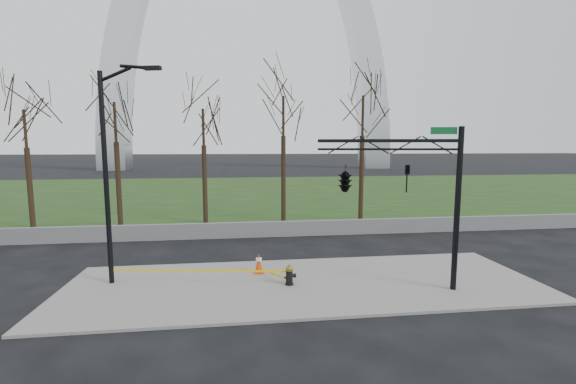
{
  "coord_description": "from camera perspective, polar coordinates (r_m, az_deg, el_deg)",
  "views": [
    {
      "loc": [
        -2.4,
        -13.8,
        5.31
      ],
      "look_at": [
        -0.37,
        2.0,
        3.37
      ],
      "focal_mm": 23.6,
      "sensor_mm": 36.0,
      "label": 1
    }
  ],
  "objects": [
    {
      "name": "caution_tape",
      "position": [
        15.06,
        -10.81,
        -11.65
      ],
      "size": [
        6.74,
        1.52,
        0.41
      ],
      "color": "yellow",
      "rests_on": "ground"
    },
    {
      "name": "gateway_arch",
      "position": [
        92.9,
        -6.03,
        23.91
      ],
      "size": [
        66.0,
        6.0,
        65.0
      ],
      "primitive_type": null,
      "color": "silver",
      "rests_on": "ground"
    },
    {
      "name": "fire_hydrant",
      "position": [
        14.62,
        0.24,
        -12.45
      ],
      "size": [
        0.49,
        0.32,
        0.78
      ],
      "rotation": [
        0.0,
        0.0,
        0.29
      ],
      "color": "black",
      "rests_on": "sidewalk"
    },
    {
      "name": "traffic_cone",
      "position": [
        15.95,
        -4.41,
        -10.65
      ],
      "size": [
        0.43,
        0.43,
        0.8
      ],
      "rotation": [
        0.0,
        0.0,
        0.04
      ],
      "color": "red",
      "rests_on": "sidewalk"
    },
    {
      "name": "ground",
      "position": [
        14.98,
        2.46,
        -13.84
      ],
      "size": [
        500.0,
        500.0,
        0.0
      ],
      "primitive_type": "plane",
      "color": "black",
      "rests_on": "ground"
    },
    {
      "name": "guardrail",
      "position": [
        22.47,
        -1.01,
        -5.57
      ],
      "size": [
        60.0,
        0.3,
        0.9
      ],
      "primitive_type": "cube",
      "color": "#59595B",
      "rests_on": "ground"
    },
    {
      "name": "traffic_signal_mast",
      "position": [
        13.96,
        11.72,
        2.0
      ],
      "size": [
        5.0,
        2.54,
        6.0
      ],
      "rotation": [
        0.0,
        0.0,
        -0.21
      ],
      "color": "black",
      "rests_on": "ground"
    },
    {
      "name": "grass_strip",
      "position": [
        44.19,
        -4.14,
        0.05
      ],
      "size": [
        120.0,
        40.0,
        0.06
      ],
      "primitive_type": "cube",
      "color": "#1A3613",
      "rests_on": "ground"
    },
    {
      "name": "street_light",
      "position": [
        15.44,
        -25.15,
        3.99
      ],
      "size": [
        2.35,
        0.75,
        8.21
      ],
      "rotation": [
        0.0,
        0.0,
        -0.24
      ],
      "color": "black",
      "rests_on": "ground"
    },
    {
      "name": "sidewalk",
      "position": [
        14.97,
        2.46,
        -13.66
      ],
      "size": [
        18.0,
        6.0,
        0.1
      ],
      "primitive_type": "cube",
      "color": "slate",
      "rests_on": "ground"
    },
    {
      "name": "tree_row",
      "position": [
        26.31,
        -18.52,
        5.21
      ],
      "size": [
        31.04,
        4.0,
        9.37
      ],
      "color": "black",
      "rests_on": "ground"
    }
  ]
}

